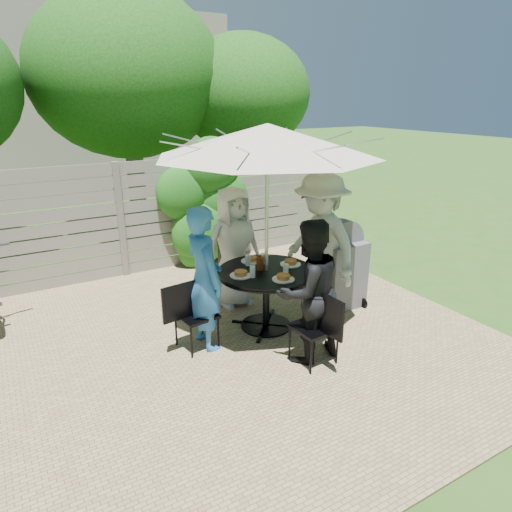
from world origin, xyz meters
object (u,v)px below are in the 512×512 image
person_front (308,292)px  plate_front (283,278)px  plate_back (251,260)px  plate_right (290,263)px  coffee_cup (264,259)px  bbq_grill (341,268)px  syrup_jug (260,264)px  person_back (233,248)px  glass_left (253,272)px  glass_front (286,270)px  person_left (204,279)px  umbrella (267,140)px  chair_back (230,284)px  patio_table (266,288)px  plate_left (241,274)px  chair_left (196,328)px  chair_right (326,293)px  glass_back (248,260)px  chair_front (314,342)px  person_right (320,245)px

person_front → plate_front: (-0.01, 0.47, 0.00)m
plate_back → plate_right: (0.37, -0.35, 0.00)m
coffee_cup → bbq_grill: 1.16m
syrup_jug → person_back: bearing=87.0°
glass_left → glass_front: size_ratio=1.00×
person_left → plate_front: (0.84, -0.34, -0.04)m
person_back → plate_right: person_back is taller
umbrella → chair_back: (-0.02, 0.96, -2.07)m
plate_back → coffee_cup: size_ratio=2.17×
patio_table → plate_left: plate_left is taller
chair_left → chair_right: 1.93m
coffee_cup → bbq_grill: (1.11, -0.20, -0.27)m
glass_front → coffee_cup: 0.48m
glass_back → glass_front: size_ratio=1.00×
patio_table → chair_front: 1.00m
plate_front → chair_right: bearing=21.8°
coffee_cup → chair_back: bearing=99.0°
chair_back → plate_back: (0.01, -0.60, 0.55)m
glass_front → person_back: bearing=96.9°
chair_right → plate_left: 1.44m
person_back → bbq_grill: size_ratio=1.34×
chair_right → glass_front: (-0.85, -0.28, 0.60)m
patio_table → glass_back: glass_back is taller
umbrella → syrup_jug: 1.46m
patio_table → plate_back: (-0.01, 0.36, 0.26)m
chair_back → chair_right: bearing=49.7°
chair_front → glass_back: 1.36m
syrup_jug → plate_left: bearing=-169.1°
chair_right → coffee_cup: 1.07m
chair_right → plate_front: (-0.95, -0.38, 0.55)m
patio_table → glass_left: bearing=-156.6°
chair_front → coffee_cup: (0.07, 1.19, 0.57)m
chair_right → coffee_cup: coffee_cup is taller
bbq_grill → chair_left: bearing=178.6°
person_right → plate_right: person_right is taller
plate_front → bbq_grill: bearing=17.7°
person_front → glass_left: person_front is taller
chair_right → coffee_cup: bearing=-8.8°
plate_front → bbq_grill: bbq_grill is taller
chair_front → syrup_jug: syrup_jug is taller
chair_left → bbq_grill: size_ratio=0.69×
plate_back → glass_back: glass_back is taller
plate_front → bbq_grill: (1.19, 0.38, -0.24)m
person_right → person_front: bearing=-45.0°
person_front → person_right: person_right is taller
syrup_jug → bbq_grill: 1.30m
person_left → chair_front: bearing=-139.3°
chair_left → chair_front: size_ratio=0.97×
syrup_jug → chair_front: bearing=-85.2°
chair_left → chair_front: chair_front is taller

